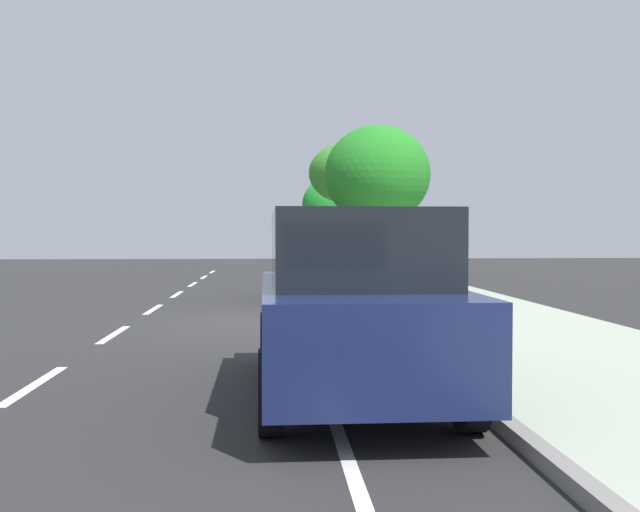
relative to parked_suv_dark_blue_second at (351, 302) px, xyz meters
The scene contains 14 objects.
ground 6.57m from the parked_suv_dark_blue_second, 97.49° to the left, with size 75.24×75.24×0.00m, color #2A2A2A.
sidewalk 7.30m from the parked_suv_dark_blue_second, 62.77° to the left, with size 4.06×47.02×0.14m, color #A3AF98.
curb_edge 6.62m from the parked_suv_dark_blue_second, 79.43° to the left, with size 0.16×47.02×0.14m, color gray.
lane_stripe_centre 6.26m from the parked_suv_dark_blue_second, 125.63° to the left, with size 0.14×44.20×0.01m.
lane_stripe_bike_edge 6.52m from the parked_suv_dark_blue_second, 92.40° to the left, with size 0.12×47.02×0.01m, color white.
parked_suv_dark_blue_second is the anchor object (origin of this frame).
parked_sedan_black_mid 11.78m from the parked_suv_dark_blue_second, 88.88° to the left, with size 1.98×4.47×1.52m.
bicycle_at_curb 6.10m from the parked_suv_dark_blue_second, 83.04° to the left, with size 1.19×1.30×0.73m.
cyclist_with_backpack 5.67m from the parked_suv_dark_blue_second, 80.36° to the left, with size 0.55×0.53×1.70m.
street_tree_near_cyclist 11.78m from the parked_suv_dark_blue_second, 80.12° to the left, with size 2.83×2.83×4.53m.
street_tree_mid_block 19.13m from the parked_suv_dark_blue_second, 83.98° to the left, with size 2.89×2.89×5.01m.
street_tree_far_end 27.47m from the parked_suv_dark_blue_second, 85.85° to the left, with size 2.65×2.65×4.40m.
pedestrian_on_phone 12.91m from the parked_suv_dark_blue_second, 73.47° to the left, with size 0.54×0.40×1.63m.
fire_hydrant 8.42m from the parked_suv_dark_blue_second, 78.82° to the left, with size 0.22×0.22×0.84m.
Camera 1 is at (-0.01, -14.07, 1.75)m, focal length 40.21 mm.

